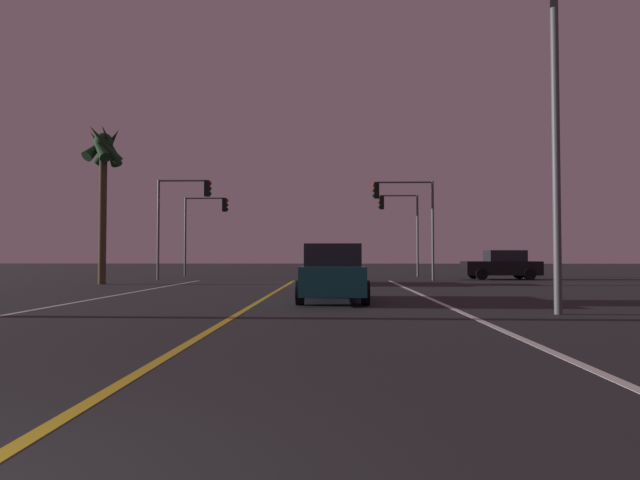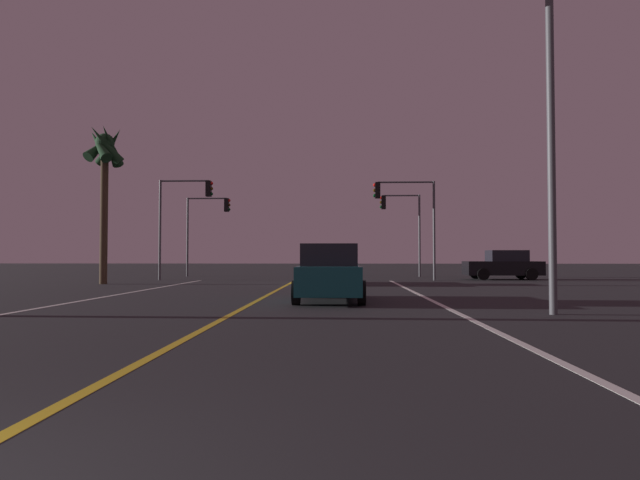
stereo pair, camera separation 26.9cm
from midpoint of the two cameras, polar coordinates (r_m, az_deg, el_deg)
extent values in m
cube|color=silver|center=(13.21, 14.99, -7.49)|extent=(0.16, 33.48, 0.01)
cube|color=silver|center=(14.99, -28.75, -6.65)|extent=(0.16, 33.48, 0.01)
cube|color=gold|center=(13.10, -8.35, -7.58)|extent=(0.16, 33.48, 0.01)
cylinder|color=black|center=(31.71, 17.21, -3.49)|extent=(0.68, 0.22, 0.68)
cylinder|color=black|center=(33.45, 16.41, -3.41)|extent=(0.68, 0.22, 0.68)
cylinder|color=black|center=(32.51, 21.82, -3.40)|extent=(0.68, 0.22, 0.68)
cylinder|color=black|center=(34.21, 20.80, -3.32)|extent=(0.68, 0.22, 0.68)
cube|color=black|center=(32.94, 19.07, -2.85)|extent=(4.30, 1.80, 0.80)
cube|color=black|center=(33.00, 19.47, -1.59)|extent=(2.10, 1.60, 0.64)
cube|color=red|center=(33.04, 22.86, -2.63)|extent=(0.08, 0.24, 0.16)
cube|color=red|center=(34.17, 22.15, -2.61)|extent=(0.08, 0.24, 0.16)
cylinder|color=black|center=(27.50, -0.56, -3.85)|extent=(0.22, 0.68, 0.68)
cylinder|color=black|center=(27.47, 3.20, -3.85)|extent=(0.22, 0.68, 0.68)
cylinder|color=black|center=(24.80, -0.86, -4.07)|extent=(0.22, 0.68, 0.68)
cylinder|color=black|center=(24.77, 3.31, -4.07)|extent=(0.22, 0.68, 0.68)
cube|color=silver|center=(26.11, 1.27, -3.25)|extent=(1.80, 4.30, 0.80)
cube|color=black|center=(25.85, 1.26, -1.67)|extent=(1.60, 2.10, 0.64)
cube|color=red|center=(24.03, -0.24, -3.14)|extent=(0.24, 0.08, 0.16)
cube|color=red|center=(24.01, 2.63, -3.14)|extent=(0.24, 0.08, 0.16)
cylinder|color=black|center=(17.49, -1.39, -5.03)|extent=(0.22, 0.68, 0.68)
cylinder|color=black|center=(17.47, 4.54, -5.03)|extent=(0.22, 0.68, 0.68)
cylinder|color=black|center=(14.80, -2.04, -5.62)|extent=(0.22, 0.68, 0.68)
cylinder|color=black|center=(14.78, 4.97, -5.62)|extent=(0.22, 0.68, 0.68)
cube|color=#145156|center=(16.09, 1.52, -4.17)|extent=(1.80, 4.30, 0.80)
cube|color=black|center=(15.83, 1.51, -1.61)|extent=(1.60, 2.10, 0.64)
cube|color=red|center=(14.01, -1.04, -4.12)|extent=(0.24, 0.08, 0.16)
cube|color=red|center=(14.00, 3.89, -4.12)|extent=(0.24, 0.08, 0.16)
cylinder|color=#4C4C51|center=(30.57, 12.30, 0.98)|extent=(0.14, 0.14, 5.56)
cylinder|color=#4C4C51|center=(30.59, 9.35, 6.09)|extent=(3.14, 0.10, 0.10)
cube|color=black|center=(30.37, 6.41, 5.28)|extent=(0.28, 0.36, 0.90)
sphere|color=red|center=(30.40, 6.10, 5.84)|extent=(0.20, 0.20, 0.20)
sphere|color=#3C2706|center=(30.36, 6.11, 5.28)|extent=(0.20, 0.20, 0.20)
sphere|color=#063816|center=(30.33, 6.11, 4.72)|extent=(0.20, 0.20, 0.20)
cylinder|color=#4C4C51|center=(31.75, -16.43, 1.03)|extent=(0.14, 0.14, 5.70)
cylinder|color=#4C4C51|center=(31.60, -13.99, 6.12)|extent=(2.78, 0.10, 0.10)
cube|color=black|center=(31.18, -11.53, 5.38)|extent=(0.28, 0.36, 0.90)
sphere|color=red|center=(31.19, -11.24, 5.93)|extent=(0.20, 0.20, 0.20)
sphere|color=#3C2706|center=(31.15, -11.24, 5.38)|extent=(0.20, 0.20, 0.20)
sphere|color=#063816|center=(31.11, -11.25, 4.84)|extent=(0.20, 0.20, 0.20)
cylinder|color=#4C4C51|center=(35.99, 10.76, 0.46)|extent=(0.14, 0.14, 5.43)
cylinder|color=#4C4C51|center=(36.03, 8.87, 4.70)|extent=(2.36, 0.10, 0.10)
cube|color=black|center=(35.87, 7.00, 4.00)|extent=(0.28, 0.36, 0.90)
sphere|color=red|center=(35.89, 6.74, 4.48)|extent=(0.20, 0.20, 0.20)
sphere|color=#3C2706|center=(35.86, 6.74, 4.00)|extent=(0.20, 0.20, 0.20)
sphere|color=#063816|center=(35.83, 6.74, 3.52)|extent=(0.20, 0.20, 0.20)
cylinder|color=#4C4C51|center=(37.00, -13.72, 0.31)|extent=(0.14, 0.14, 5.30)
cylinder|color=#4C4C51|center=(36.84, -11.71, 4.36)|extent=(2.64, 0.10, 0.10)
cube|color=black|center=(36.50, -9.70, 3.69)|extent=(0.28, 0.36, 0.90)
sphere|color=red|center=(36.50, -9.45, 4.17)|extent=(0.20, 0.20, 0.20)
sphere|color=#3C2706|center=(36.47, -9.45, 3.70)|extent=(0.20, 0.20, 0.20)
sphere|color=#063816|center=(36.44, -9.45, 3.23)|extent=(0.20, 0.20, 0.20)
cylinder|color=#4C4C51|center=(13.77, 23.91, 9.38)|extent=(0.18, 0.18, 7.92)
cylinder|color=#473826|center=(28.10, -21.75, 2.43)|extent=(0.36, 0.36, 6.66)
sphere|color=#19381E|center=(28.58, -21.66, 9.61)|extent=(0.90, 0.90, 0.90)
cone|color=#19381E|center=(28.42, -21.12, 9.36)|extent=(0.64, 2.03, 1.98)
cone|color=#19381E|center=(28.72, -21.18, 9.24)|extent=(1.92, 1.43, 1.92)
cone|color=#19381E|center=(28.77, -22.07, 9.23)|extent=(1.26, 1.92, 1.74)
cone|color=#19381E|center=(28.42, -22.21, 9.37)|extent=(1.89, 1.69, 1.91)
cone|color=#19381E|center=(28.25, -21.62, 9.43)|extent=(1.80, 1.33, 1.99)
camera|label=1|loc=(0.13, -87.84, -0.07)|focal=30.07mm
camera|label=2|loc=(0.13, 92.16, 0.07)|focal=30.07mm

